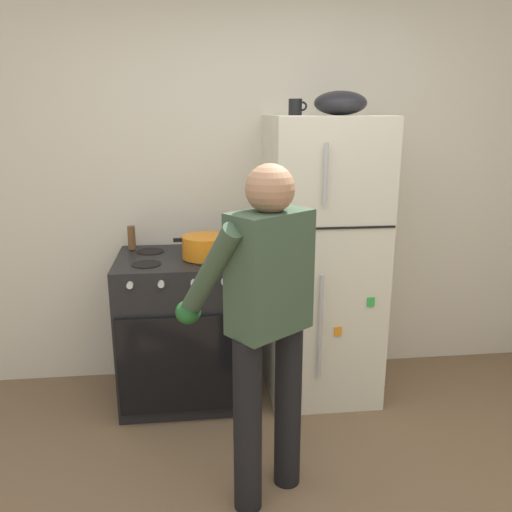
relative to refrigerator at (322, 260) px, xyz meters
name	(u,v)px	position (x,y,z in m)	size (l,w,h in m)	color
kitchen_wall_back	(252,181)	(-0.40, 0.38, 0.46)	(6.00, 0.10, 2.70)	silver
refrigerator	(322,260)	(0.00, 0.00, 0.00)	(0.68, 0.72, 1.78)	silver
stove_range	(182,329)	(-0.90, -0.01, -0.42)	(0.76, 0.67, 0.94)	black
person_cook	(264,309)	(-0.49, -0.96, 0.06)	(0.64, 0.67, 1.60)	black
red_pot	(205,247)	(-0.74, -0.05, 0.12)	(0.37, 0.27, 0.13)	orange
coffee_mug	(296,107)	(-0.18, 0.05, 0.94)	(0.11, 0.08, 0.10)	black
pepper_mill	(132,238)	(-1.20, 0.20, 0.13)	(0.05, 0.05, 0.15)	brown
mixing_bowl	(340,103)	(0.08, 0.00, 0.96)	(0.31, 0.31, 0.14)	black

